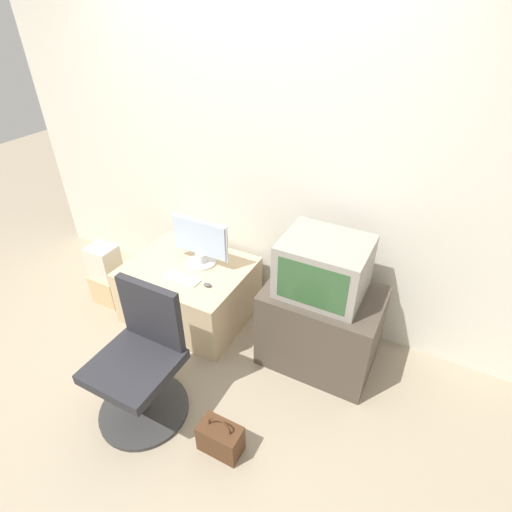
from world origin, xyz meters
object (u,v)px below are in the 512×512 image
Objects in this scene: crt_tv at (324,267)px; handbag at (220,438)px; mouse at (207,285)px; keyboard at (182,279)px; office_chair at (141,366)px; main_monitor at (200,243)px; cardboard_box_lower at (111,287)px.

crt_tv is 1.85× the size of handbag.
keyboard is at bearing -175.62° from mouse.
mouse is 0.76m from office_chair.
keyboard is 0.31× the size of office_chair.
mouse is 1.06m from handbag.
handbag is at bearing -53.69° from mouse.
main_monitor is at bearing 87.40° from keyboard.
cardboard_box_lower is 1.78m from handbag.
crt_tv reaches higher than office_chair.
cardboard_box_lower is at bearing 154.96° from handbag.
office_chair is 1.27m from cardboard_box_lower.
mouse is 0.07× the size of office_chair.
main_monitor reaches higher than keyboard.
crt_tv is at bearing 6.76° from cardboard_box_lower.
keyboard is at bearing 106.18° from office_chair.
mouse is 0.12× the size of crt_tv.
handbag is at bearing -103.43° from crt_tv.
handbag reaches higher than cardboard_box_lower.
crt_tv is (1.04, 0.19, 0.33)m from keyboard.
mouse is (0.22, 0.02, 0.01)m from keyboard.
main_monitor is at bearing 101.56° from office_chair.
main_monitor is 1.02m from cardboard_box_lower.
main_monitor is 1.86× the size of cardboard_box_lower.
cardboard_box_lower is at bearing -161.28° from main_monitor.
office_chair is at bearing -78.44° from main_monitor.
crt_tv is 0.61× the size of office_chair.
office_chair reaches higher than main_monitor.
handbag is (-0.23, -0.97, -0.72)m from crt_tv.
main_monitor reaches higher than handbag.
crt_tv reaches higher than cardboard_box_lower.
cardboard_box_lower is at bearing -173.24° from crt_tv.
mouse is at bearing -48.47° from main_monitor.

